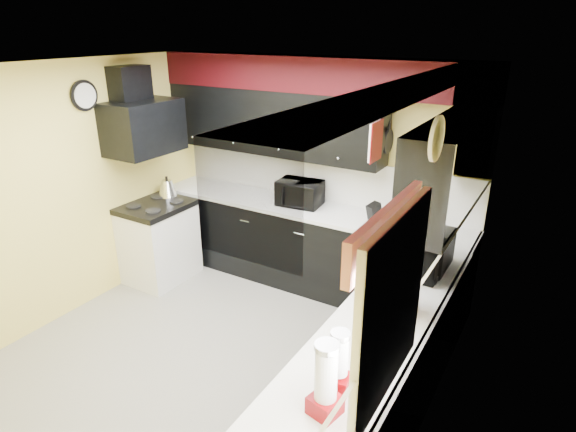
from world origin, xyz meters
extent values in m
plane|color=gray|center=(0.00, 0.00, 0.00)|extent=(3.60, 3.60, 0.00)
cube|color=#E0C666|center=(0.00, 1.80, 1.25)|extent=(3.60, 0.06, 2.50)
cube|color=#E0C666|center=(1.80, 0.00, 1.25)|extent=(0.06, 3.60, 2.50)
cube|color=#E0C666|center=(-1.80, 0.00, 1.25)|extent=(0.06, 3.60, 2.50)
cube|color=white|center=(0.00, 0.00, 2.50)|extent=(3.60, 3.60, 0.06)
cube|color=black|center=(0.00, 1.50, 0.45)|extent=(3.60, 0.60, 0.90)
cube|color=black|center=(1.50, -0.30, 0.45)|extent=(0.60, 3.00, 0.90)
cube|color=white|center=(0.00, 1.50, 0.92)|extent=(3.62, 0.64, 0.04)
cube|color=white|center=(1.50, -0.30, 0.92)|extent=(0.64, 3.02, 0.04)
cube|color=white|center=(0.00, 1.79, 1.19)|extent=(3.60, 0.02, 0.50)
cube|color=white|center=(1.79, 0.00, 1.19)|extent=(0.02, 3.60, 0.50)
cube|color=black|center=(-0.50, 1.62, 1.80)|extent=(2.60, 0.35, 0.70)
cube|color=black|center=(1.62, 0.90, 1.80)|extent=(0.35, 1.80, 0.70)
cube|color=black|center=(0.00, 1.62, 2.33)|extent=(3.60, 0.36, 0.35)
cube|color=black|center=(1.62, -0.18, 2.33)|extent=(0.36, 3.24, 0.35)
cube|color=white|center=(-1.50, 0.75, 0.43)|extent=(0.60, 0.75, 0.86)
cube|color=black|center=(-1.50, 0.75, 0.89)|extent=(0.62, 0.77, 0.06)
cube|color=black|center=(-1.55, 0.75, 1.78)|extent=(0.50, 0.78, 0.55)
cube|color=black|center=(-1.68, 0.75, 2.20)|extent=(0.24, 0.40, 0.40)
cube|color=red|center=(1.73, -0.90, 1.95)|extent=(0.04, 0.88, 0.20)
cube|color=white|center=(0.83, 1.30, 1.80)|extent=(0.03, 0.26, 0.35)
imported|color=black|center=(-0.08, 1.52, 1.08)|extent=(0.51, 0.44, 0.27)
imported|color=black|center=(1.51, 0.72, 1.09)|extent=(0.38, 0.56, 0.31)
cylinder|color=white|center=(1.10, 1.51, 1.03)|extent=(0.23, 0.23, 0.18)
cube|color=black|center=(0.81, 1.46, 1.04)|extent=(0.14, 0.15, 0.20)
camera|label=1|loc=(2.36, -2.82, 2.79)|focal=30.00mm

